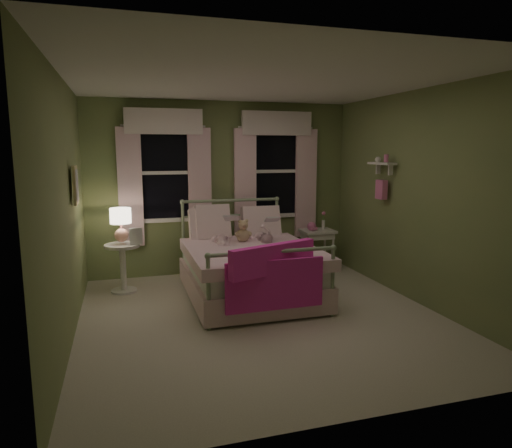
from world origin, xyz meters
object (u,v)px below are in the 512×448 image
object	(u,v)px
teddy_bear	(243,232)
nightstand_left	(123,261)
child_left	(220,217)
table_lamp	(121,221)
bed	(248,268)
nightstand_right	(317,236)
child_right	(260,217)

from	to	relation	value
teddy_bear	nightstand_left	bearing A→B (deg)	166.89
child_left	table_lamp	distance (m)	1.30
bed	table_lamp	bearing A→B (deg)	157.69
child_left	table_lamp	bearing A→B (deg)	-5.45
nightstand_left	nightstand_right	world-z (taller)	same
nightstand_left	nightstand_right	bearing A→B (deg)	5.25
nightstand_left	nightstand_right	xyz separation A→B (m)	(2.93, 0.27, 0.13)
nightstand_left	child_left	bearing A→B (deg)	-9.10
bed	child_left	bearing A→B (deg)	122.39
nightstand_left	table_lamp	xyz separation A→B (m)	(0.00, 0.00, 0.54)
teddy_bear	child_right	bearing A→B (deg)	29.50
nightstand_right	bed	bearing A→B (deg)	-146.58
teddy_bear	nightstand_left	xyz separation A→B (m)	(-1.56, 0.36, -0.37)
bed	teddy_bear	distance (m)	0.50
child_left	nightstand_right	xyz separation A→B (m)	(1.65, 0.47, -0.43)
child_right	nightstand_left	xyz separation A→B (m)	(-1.84, 0.20, -0.54)
child_left	nightstand_left	size ratio (longest dim) A/B	1.27
bed	child_right	size ratio (longest dim) A/B	2.60
teddy_bear	table_lamp	distance (m)	1.61
child_left	teddy_bear	size ratio (longest dim) A/B	2.65
bed	nightstand_left	size ratio (longest dim) A/B	3.13
nightstand_right	table_lamp	bearing A→B (deg)	-174.75
child_left	nightstand_left	xyz separation A→B (m)	(-1.28, 0.20, -0.56)
child_left	bed	bearing A→B (deg)	126.03
child_right	table_lamp	world-z (taller)	child_right
child_left	teddy_bear	xyz separation A→B (m)	(0.28, -0.16, -0.19)
child_left	nightstand_left	world-z (taller)	child_left
child_left	table_lamp	xyz separation A→B (m)	(-1.28, 0.20, -0.03)
bed	teddy_bear	size ratio (longest dim) A/B	6.55
table_lamp	nightstand_left	bearing A→B (deg)	0.00
bed	teddy_bear	bearing A→B (deg)	88.85
nightstand_right	teddy_bear	bearing A→B (deg)	-155.20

